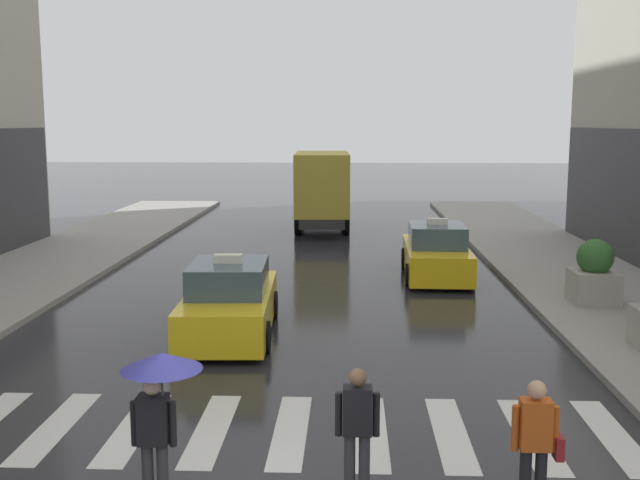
{
  "coord_description": "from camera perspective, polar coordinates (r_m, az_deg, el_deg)",
  "views": [
    {
      "loc": [
        1.48,
        -7.81,
        4.6
      ],
      "look_at": [
        0.84,
        8.0,
        2.14
      ],
      "focal_mm": 42.49,
      "sensor_mm": 36.0,
      "label": 1
    }
  ],
  "objects": [
    {
      "name": "crosswalk_markings",
      "position": [
        11.84,
        -5.2,
        -14.02
      ],
      "size": [
        11.3,
        2.8,
        0.01
      ],
      "color": "silver",
      "rests_on": "ground"
    },
    {
      "name": "taxi_lead",
      "position": [
        16.62,
        -6.84,
        -4.7
      ],
      "size": [
        2.07,
        4.6,
        1.8
      ],
      "color": "yellow",
      "rests_on": "ground"
    },
    {
      "name": "taxi_second",
      "position": [
        22.82,
        8.75,
        -1.03
      ],
      "size": [
        2.01,
        4.58,
        1.8
      ],
      "color": "yellow",
      "rests_on": "ground"
    },
    {
      "name": "box_truck",
      "position": [
        32.73,
        0.17,
        4.03
      ],
      "size": [
        2.46,
        7.6,
        3.35
      ],
      "color": "#2D2D2D",
      "rests_on": "ground"
    },
    {
      "name": "pedestrian_with_umbrella",
      "position": [
        9.25,
        -12.06,
        -10.83
      ],
      "size": [
        0.96,
        0.96,
        1.94
      ],
      "color": "#333338",
      "rests_on": "ground"
    },
    {
      "name": "pedestrian_with_handbag",
      "position": [
        9.48,
        15.95,
        -14.25
      ],
      "size": [
        0.6,
        0.24,
        1.65
      ],
      "color": "black",
      "rests_on": "ground"
    },
    {
      "name": "pedestrian_plain_coat",
      "position": [
        9.55,
        2.83,
        -13.71
      ],
      "size": [
        0.55,
        0.24,
        1.65
      ],
      "color": "#333338",
      "rests_on": "ground"
    },
    {
      "name": "planter_mid_block",
      "position": [
        20.02,
        19.96,
        -2.42
      ],
      "size": [
        1.1,
        1.1,
        1.6
      ],
      "color": "#A8A399",
      "rests_on": "curb_right"
    }
  ]
}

